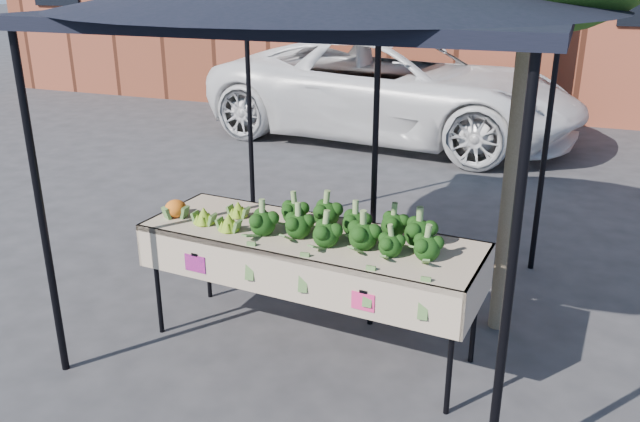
{
  "coord_description": "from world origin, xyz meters",
  "views": [
    {
      "loc": [
        1.38,
        -3.86,
        2.61
      ],
      "look_at": [
        -0.2,
        0.18,
        1.0
      ],
      "focal_mm": 36.35,
      "sensor_mm": 36.0,
      "label": 1
    }
  ],
  "objects": [
    {
      "name": "ground",
      "position": [
        0.0,
        0.0,
        0.0
      ],
      "size": [
        90.0,
        90.0,
        0.0
      ],
      "primitive_type": "plane",
      "color": "#2D2D2F"
    },
    {
      "name": "table",
      "position": [
        -0.2,
        -0.02,
        0.45
      ],
      "size": [
        2.46,
        0.99,
        0.9
      ],
      "color": "#C0AD93",
      "rests_on": "ground"
    },
    {
      "name": "romanesco_cluster",
      "position": [
        -0.87,
        -0.03,
        0.99
      ],
      "size": [
        0.41,
        0.45,
        0.18
      ],
      "primitive_type": "ellipsoid",
      "color": "#96B829",
      "rests_on": "table"
    },
    {
      "name": "street_tree",
      "position": [
        1.05,
        0.79,
        1.94
      ],
      "size": [
        1.97,
        1.97,
        3.88
      ],
      "primitive_type": null,
      "color": "#1E4C14",
      "rests_on": "ground"
    },
    {
      "name": "cauliflower_pair",
      "position": [
        -1.25,
        -0.07,
        0.98
      ],
      "size": [
        0.18,
        0.18,
        0.16
      ],
      "primitive_type": "ellipsoid",
      "color": "orange",
      "rests_on": "table"
    },
    {
      "name": "canopy",
      "position": [
        -0.24,
        0.54,
        1.37
      ],
      "size": [
        3.16,
        3.16,
        2.74
      ],
      "primitive_type": null,
      "color": "black",
      "rests_on": "ground"
    },
    {
      "name": "broccoli_heap",
      "position": [
        0.07,
        0.01,
        1.02
      ],
      "size": [
        1.35,
        0.55,
        0.23
      ],
      "primitive_type": "ellipsoid",
      "color": "black",
      "rests_on": "table"
    }
  ]
}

